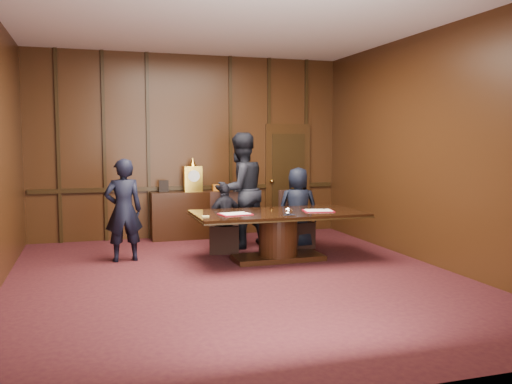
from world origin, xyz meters
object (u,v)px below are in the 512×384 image
conference_table (278,228)px  signatory_left (225,218)px  signatory_right (298,208)px  witness_left (123,210)px  witness_right (240,190)px  sideboard (193,213)px

conference_table → signatory_left: bearing=129.1°
conference_table → signatory_right: 1.05m
conference_table → signatory_right: (0.65, 0.80, 0.19)m
signatory_right → signatory_left: bearing=13.4°
witness_left → witness_right: witness_right is taller
sideboard → witness_right: bearing=-61.0°
witness_left → signatory_right: bearing=177.1°
signatory_left → witness_right: (0.37, 0.39, 0.42)m
witness_right → sideboard: bearing=-81.0°
witness_right → conference_table: bearing=83.1°
sideboard → witness_left: witness_left is taller
sideboard → conference_table: size_ratio=0.61×
signatory_left → witness_right: witness_right is taller
sideboard → signatory_right: (1.55, -1.51, 0.22)m
signatory_left → witness_right: size_ratio=0.58×
signatory_right → witness_right: 1.05m
sideboard → witness_right: (0.62, -1.12, 0.51)m
conference_table → witness_left: bearing=164.1°
sideboard → witness_left: bearing=-130.1°
signatory_right → conference_table: bearing=64.3°
witness_left → signatory_left: bearing=179.4°
witness_right → signatory_right: bearing=137.3°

